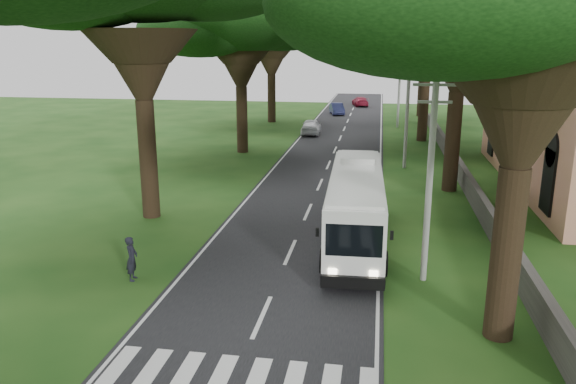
{
  "coord_description": "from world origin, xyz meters",
  "views": [
    {
      "loc": [
        3.58,
        -14.57,
        8.88
      ],
      "look_at": [
        -0.41,
        9.91,
        2.2
      ],
      "focal_mm": 35.0,
      "sensor_mm": 36.0,
      "label": 1
    }
  ],
  "objects": [
    {
      "name": "pole_near",
      "position": [
        5.5,
        6.0,
        4.18
      ],
      "size": [
        1.6,
        0.24,
        8.0
      ],
      "color": "gray",
      "rests_on": "ground"
    },
    {
      "name": "tree_l_midb",
      "position": [
        -7.5,
        30.0,
        10.7
      ],
      "size": [
        13.68,
        13.68,
        13.73
      ],
      "color": "black",
      "rests_on": "ground"
    },
    {
      "name": "ground",
      "position": [
        0.0,
        0.0,
        0.0
      ],
      "size": [
        140.0,
        140.0,
        0.0
      ],
      "primitive_type": "plane",
      "color": "#173E11",
      "rests_on": "ground"
    },
    {
      "name": "pedestrian",
      "position": [
        -5.53,
        4.2,
        0.87
      ],
      "size": [
        0.5,
        0.68,
        1.74
      ],
      "primitive_type": "imported",
      "rotation": [
        0.0,
        0.0,
        1.7
      ],
      "color": "black",
      "rests_on": "ground"
    },
    {
      "name": "distant_car_b",
      "position": [
        -1.72,
        55.9,
        0.72
      ],
      "size": [
        2.35,
        4.42,
        1.38
      ],
      "primitive_type": "imported",
      "rotation": [
        0.0,
        0.0,
        0.22
      ],
      "color": "navy",
      "rests_on": "road"
    },
    {
      "name": "property_wall",
      "position": [
        9.0,
        24.0,
        0.6
      ],
      "size": [
        0.35,
        50.0,
        1.2
      ],
      "primitive_type": "cube",
      "color": "#383533",
      "rests_on": "ground"
    },
    {
      "name": "road",
      "position": [
        0.0,
        25.0,
        0.01
      ],
      "size": [
        8.0,
        120.0,
        0.04
      ],
      "primitive_type": "cube",
      "color": "black",
      "rests_on": "ground"
    },
    {
      "name": "tree_r_far",
      "position": [
        8.5,
        56.0,
        13.15
      ],
      "size": [
        13.4,
        13.4,
        16.2
      ],
      "color": "black",
      "rests_on": "ground"
    },
    {
      "name": "tree_r_midb",
      "position": [
        7.5,
        38.0,
        10.92
      ],
      "size": [
        14.16,
        14.16,
        14.04
      ],
      "color": "black",
      "rests_on": "ground"
    },
    {
      "name": "coach_bus",
      "position": [
        2.7,
        9.79,
        1.76
      ],
      "size": [
        2.88,
        11.13,
        3.26
      ],
      "rotation": [
        0.0,
        0.0,
        0.03
      ],
      "color": "white",
      "rests_on": "ground"
    },
    {
      "name": "pole_mid",
      "position": [
        5.5,
        26.0,
        4.18
      ],
      "size": [
        1.6,
        0.24,
        8.0
      ],
      "color": "gray",
      "rests_on": "ground"
    },
    {
      "name": "distant_car_a",
      "position": [
        -3.0,
        39.9,
        0.78
      ],
      "size": [
        1.94,
        4.49,
        1.51
      ],
      "primitive_type": "imported",
      "rotation": [
        0.0,
        0.0,
        3.18
      ],
      "color": "silver",
      "rests_on": "road"
    },
    {
      "name": "tree_l_far",
      "position": [
        -8.5,
        48.0,
        10.45
      ],
      "size": [
        12.93,
        12.93,
        13.34
      ],
      "color": "black",
      "rests_on": "ground"
    },
    {
      "name": "distant_car_c",
      "position": [
        0.8,
        65.75,
        0.68
      ],
      "size": [
        2.7,
        4.74,
        1.29
      ],
      "primitive_type": "imported",
      "rotation": [
        0.0,
        0.0,
        3.35
      ],
      "color": "maroon",
      "rests_on": "road"
    },
    {
      "name": "pole_far",
      "position": [
        5.5,
        46.0,
        4.18
      ],
      "size": [
        1.6,
        0.24,
        8.0
      ],
      "color": "gray",
      "rests_on": "ground"
    }
  ]
}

